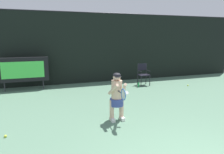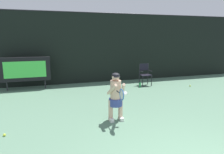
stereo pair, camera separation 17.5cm
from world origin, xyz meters
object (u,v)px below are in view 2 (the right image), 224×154
Objects in this scene: tennis_racket at (121,94)px; tennis_ball_spare at (4,135)px; scoreboard at (25,69)px; umpire_chair at (145,73)px; tennis_ball_loose at (190,86)px; tennis_player at (116,95)px; water_bottle at (140,85)px.

tennis_racket is 8.85× the size of tennis_ball_spare.
tennis_racket is at bearing -61.49° from scoreboard.
tennis_ball_spare is at bearing 170.30° from tennis_racket.
tennis_racket is at bearing -122.99° from umpire_chair.
scoreboard is 7.90m from tennis_ball_loose.
tennis_racket reaches higher than tennis_ball_spare.
scoreboard is 3.65× the size of tennis_racket.
scoreboard is 5.70m from umpire_chair.
tennis_player is at bearing -149.00° from tennis_ball_loose.
tennis_ball_loose is at bearing 32.45° from tennis_racket.
tennis_ball_spare is at bearing -177.01° from tennis_player.
umpire_chair is 5.19m from tennis_racket.
tennis_ball_spare is at bearing -145.67° from water_bottle.
tennis_racket is at bearing -121.04° from water_bottle.
scoreboard reaches higher than tennis_player.
water_bottle is 0.19× the size of tennis_player.
tennis_ball_loose is (4.82, 2.89, -0.72)m from tennis_player.
umpire_chair is 7.01m from tennis_ball_spare.
tennis_player reaches higher than tennis_ball_spare.
tennis_racket is at bearing -91.66° from tennis_player.
water_bottle reaches higher than tennis_ball_spare.
tennis_ball_loose is at bearing -24.97° from umpire_chair.
tennis_player is 3.03m from tennis_ball_spare.
umpire_chair is 15.88× the size of tennis_ball_spare.
scoreboard is 5.89m from tennis_racket.
umpire_chair is at bearing -8.37° from scoreboard.
umpire_chair is at bearing 54.29° from tennis_racket.
scoreboard is 5.45m from tennis_player.
tennis_player is 2.34× the size of tennis_racket.
water_bottle is 0.44× the size of tennis_racket.
scoreboard is at bearing 88.69° from tennis_ball_spare.
umpire_chair is at bearing 53.80° from tennis_player.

